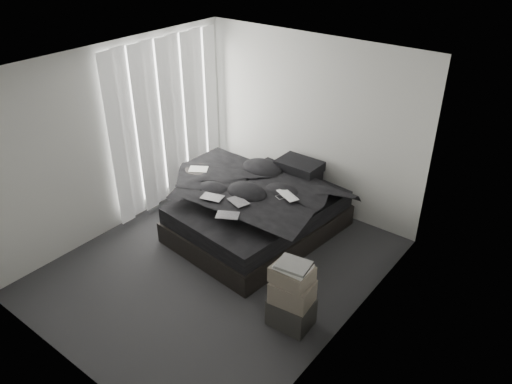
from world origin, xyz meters
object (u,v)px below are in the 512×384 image
Objects in this scene: bed at (258,223)px; side_stand at (199,190)px; box_lower at (291,312)px; laptop at (284,191)px.

side_stand reaches higher than bed.
side_stand is 2.71m from box_lower.
bed is 6.24× the size of laptop.
box_lower is (1.38, -1.19, 0.02)m from bed.
laptop is at bearing 7.50° from bed.
box_lower is (2.46, -1.13, -0.18)m from side_stand.
laptop is (0.42, 0.01, 0.67)m from bed.
box_lower reaches higher than bed.
bed is at bearing -154.50° from laptop.
laptop is 0.51× the size of side_stand.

